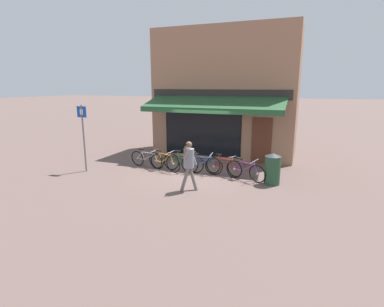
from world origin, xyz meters
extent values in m
plane|color=brown|center=(0.00, 0.00, 0.00)|extent=(160.00, 160.00, 0.00)
cube|color=#9E7056|center=(0.26, 4.18, 3.11)|extent=(6.99, 3.00, 6.22)
cube|color=black|center=(-0.51, 2.67, 1.25)|extent=(3.84, 0.04, 2.20)
cube|color=#5B2D1E|center=(2.36, 2.67, 1.05)|extent=(0.90, 0.04, 2.10)
cube|color=#282623|center=(0.26, 2.66, 3.11)|extent=(6.64, 0.06, 0.44)
cube|color=#23512D|center=(0.26, 1.82, 2.79)|extent=(6.29, 1.73, 0.50)
cube|color=#23512D|center=(0.26, 0.96, 2.46)|extent=(6.29, 0.03, 0.20)
cylinder|color=#47494F|center=(0.03, 0.25, 0.55)|extent=(4.98, 0.04, 0.04)
cylinder|color=#47494F|center=(-2.41, 0.25, 0.28)|extent=(0.04, 0.04, 0.55)
cylinder|color=#47494F|center=(2.48, 0.25, 0.28)|extent=(0.04, 0.04, 0.55)
torus|color=black|center=(-1.64, 0.09, 0.34)|extent=(0.69, 0.21, 0.68)
cylinder|color=#9E9EA3|center=(-1.64, 0.09, 0.34)|extent=(0.08, 0.08, 0.08)
torus|color=black|center=(-2.72, 0.26, 0.34)|extent=(0.69, 0.21, 0.68)
cylinder|color=#9E9EA3|center=(-2.72, 0.26, 0.34)|extent=(0.08, 0.08, 0.08)
cylinder|color=#BCB7B2|center=(-2.05, 0.14, 0.49)|extent=(0.60, 0.16, 0.36)
cylinder|color=#BCB7B2|center=(-2.10, 0.13, 0.66)|extent=(0.67, 0.13, 0.05)
cylinder|color=#BCB7B2|center=(-2.39, 0.19, 0.50)|extent=(0.12, 0.06, 0.36)
cylinder|color=#BCB7B2|center=(-2.53, 0.23, 0.33)|extent=(0.38, 0.09, 0.05)
cylinder|color=#BCB7B2|center=(-2.57, 0.22, 0.51)|extent=(0.32, 0.11, 0.36)
cylinder|color=#BCB7B2|center=(-1.70, 0.08, 0.50)|extent=(0.16, 0.05, 0.33)
cylinder|color=#9E9EA3|center=(-2.44, 0.18, 0.72)|extent=(0.06, 0.03, 0.11)
cube|color=black|center=(-2.46, 0.18, 0.79)|extent=(0.25, 0.14, 0.06)
cylinder|color=#9E9EA3|center=(-1.77, 0.07, 0.73)|extent=(0.03, 0.04, 0.14)
cylinder|color=#9E9EA3|center=(-1.77, 0.07, 0.80)|extent=(0.10, 0.52, 0.07)
torus|color=black|center=(-0.77, -0.17, 0.37)|extent=(0.74, 0.31, 0.74)
cylinder|color=#9E9EA3|center=(-0.77, -0.17, 0.37)|extent=(0.09, 0.08, 0.08)
torus|color=black|center=(-1.72, 0.09, 0.37)|extent=(0.74, 0.31, 0.74)
cylinder|color=#9E9EA3|center=(-1.72, 0.09, 0.37)|extent=(0.09, 0.08, 0.08)
cylinder|color=orange|center=(-1.14, -0.09, 0.53)|extent=(0.53, 0.21, 0.39)
cylinder|color=orange|center=(-1.18, -0.10, 0.72)|extent=(0.59, 0.19, 0.05)
cylinder|color=orange|center=(-1.43, -0.01, 0.54)|extent=(0.12, 0.06, 0.39)
cylinder|color=orange|center=(-1.55, 0.05, 0.36)|extent=(0.34, 0.12, 0.05)
cylinder|color=orange|center=(-1.59, 0.04, 0.55)|extent=(0.29, 0.15, 0.38)
cylinder|color=orange|center=(-0.83, -0.17, 0.54)|extent=(0.15, 0.04, 0.36)
cylinder|color=#9E9EA3|center=(-1.48, -0.02, 0.78)|extent=(0.06, 0.03, 0.11)
cube|color=black|center=(-1.50, -0.02, 0.85)|extent=(0.26, 0.16, 0.06)
cylinder|color=#9E9EA3|center=(-0.89, -0.18, 0.78)|extent=(0.04, 0.04, 0.14)
cylinder|color=#9E9EA3|center=(-0.89, -0.19, 0.85)|extent=(0.16, 0.51, 0.07)
torus|color=black|center=(0.10, 0.12, 0.36)|extent=(0.73, 0.13, 0.73)
cylinder|color=#9E9EA3|center=(0.10, 0.12, 0.36)|extent=(0.07, 0.07, 0.07)
torus|color=black|center=(-1.01, 0.18, 0.36)|extent=(0.73, 0.13, 0.73)
cylinder|color=#9E9EA3|center=(-1.01, 0.18, 0.36)|extent=(0.07, 0.07, 0.07)
cylinder|color=#23703D|center=(-0.32, 0.15, 0.53)|extent=(0.62, 0.04, 0.39)
cylinder|color=#23703D|center=(-0.36, 0.16, 0.72)|extent=(0.69, 0.07, 0.05)
cylinder|color=#23703D|center=(-0.66, 0.17, 0.54)|extent=(0.12, 0.07, 0.39)
cylinder|color=#23703D|center=(-0.82, 0.17, 0.36)|extent=(0.39, 0.06, 0.05)
cylinder|color=#23703D|center=(-0.86, 0.18, 0.54)|extent=(0.33, 0.04, 0.38)
cylinder|color=#23703D|center=(0.04, 0.13, 0.54)|extent=(0.16, 0.07, 0.35)
cylinder|color=#9E9EA3|center=(-0.72, 0.19, 0.77)|extent=(0.06, 0.04, 0.11)
cube|color=black|center=(-0.74, 0.19, 0.84)|extent=(0.25, 0.12, 0.06)
cylinder|color=#9E9EA3|center=(-0.02, 0.15, 0.78)|extent=(0.03, 0.04, 0.14)
cylinder|color=#9E9EA3|center=(-0.02, 0.15, 0.85)|extent=(0.05, 0.52, 0.06)
torus|color=black|center=(0.89, 0.08, 0.36)|extent=(0.73, 0.14, 0.73)
cylinder|color=#9E9EA3|center=(0.89, 0.08, 0.36)|extent=(0.07, 0.07, 0.07)
torus|color=black|center=(-0.13, 0.03, 0.36)|extent=(0.73, 0.14, 0.73)
cylinder|color=#9E9EA3|center=(-0.13, 0.03, 0.36)|extent=(0.07, 0.07, 0.07)
cylinder|color=#1E4793|center=(0.50, 0.05, 0.52)|extent=(0.57, 0.03, 0.39)
cylinder|color=#1E4793|center=(0.47, 0.03, 0.71)|extent=(0.62, 0.07, 0.05)
cylinder|color=#1E4793|center=(0.19, 0.03, 0.53)|extent=(0.12, 0.08, 0.38)
cylinder|color=#1E4793|center=(0.05, 0.04, 0.35)|extent=(0.36, 0.05, 0.05)
cylinder|color=#1E4793|center=(0.01, 0.02, 0.54)|extent=(0.31, 0.05, 0.38)
cylinder|color=#1E4793|center=(0.83, 0.07, 0.53)|extent=(0.15, 0.08, 0.35)
cylinder|color=#9E9EA3|center=(0.14, 0.01, 0.77)|extent=(0.06, 0.04, 0.11)
cube|color=black|center=(0.13, 0.00, 0.84)|extent=(0.25, 0.12, 0.06)
cylinder|color=#9E9EA3|center=(0.78, 0.04, 0.77)|extent=(0.03, 0.04, 0.14)
cylinder|color=#9E9EA3|center=(0.78, 0.04, 0.84)|extent=(0.05, 0.52, 0.07)
torus|color=black|center=(1.73, 0.01, 0.35)|extent=(0.69, 0.30, 0.71)
cylinder|color=#9E9EA3|center=(1.73, 0.01, 0.35)|extent=(0.09, 0.08, 0.07)
torus|color=black|center=(0.79, 0.32, 0.35)|extent=(0.69, 0.30, 0.71)
cylinder|color=#9E9EA3|center=(0.79, 0.32, 0.35)|extent=(0.09, 0.08, 0.07)
cylinder|color=#B21E1E|center=(1.38, 0.14, 0.51)|extent=(0.54, 0.19, 0.38)
cylinder|color=#B21E1E|center=(1.35, 0.16, 0.69)|extent=(0.59, 0.23, 0.05)
cylinder|color=#B21E1E|center=(1.09, 0.23, 0.52)|extent=(0.11, 0.09, 0.37)
cylinder|color=#B21E1E|center=(0.96, 0.27, 0.34)|extent=(0.34, 0.14, 0.05)
cylinder|color=#B21E1E|center=(0.92, 0.29, 0.53)|extent=(0.30, 0.11, 0.37)
cylinder|color=#B21E1E|center=(1.68, 0.03, 0.52)|extent=(0.14, 0.09, 0.34)
cylinder|color=#9E9EA3|center=(1.04, 0.26, 0.75)|extent=(0.06, 0.05, 0.11)
cube|color=black|center=(1.03, 0.27, 0.82)|extent=(0.26, 0.17, 0.05)
cylinder|color=#9E9EA3|center=(1.64, 0.06, 0.75)|extent=(0.04, 0.04, 0.14)
cylinder|color=#9E9EA3|center=(1.64, 0.07, 0.82)|extent=(0.19, 0.50, 0.05)
torus|color=black|center=(2.67, -0.30, 0.35)|extent=(0.70, 0.40, 0.71)
cylinder|color=#9E9EA3|center=(2.67, -0.30, 0.35)|extent=(0.09, 0.09, 0.08)
torus|color=black|center=(1.72, 0.11, 0.35)|extent=(0.70, 0.40, 0.71)
cylinder|color=#9E9EA3|center=(1.72, 0.11, 0.35)|extent=(0.09, 0.09, 0.08)
cylinder|color=#892D7A|center=(2.30, -0.17, 0.51)|extent=(0.52, 0.30, 0.38)
cylinder|color=#892D7A|center=(2.26, -0.17, 0.69)|extent=(0.60, 0.28, 0.05)
cylinder|color=#892D7A|center=(2.01, -0.04, 0.51)|extent=(0.13, 0.05, 0.37)
cylinder|color=#892D7A|center=(1.89, 0.04, 0.34)|extent=(0.35, 0.17, 0.05)
cylinder|color=#892D7A|center=(1.84, 0.03, 0.52)|extent=(0.28, 0.19, 0.37)
cylinder|color=#892D7A|center=(2.61, -0.30, 0.52)|extent=(0.15, 0.04, 0.34)
cylinder|color=#9E9EA3|center=(1.95, -0.04, 0.75)|extent=(0.06, 0.03, 0.11)
cube|color=black|center=(1.93, -0.05, 0.82)|extent=(0.26, 0.19, 0.06)
cylinder|color=#9E9EA3|center=(2.54, -0.30, 0.75)|extent=(0.04, 0.05, 0.14)
cylinder|color=#9E9EA3|center=(2.54, -0.31, 0.82)|extent=(0.23, 0.49, 0.09)
cylinder|color=slate|center=(0.52, -2.05, 0.41)|extent=(0.36, 0.15, 0.85)
cylinder|color=slate|center=(0.73, -1.83, 0.41)|extent=(0.36, 0.15, 0.85)
cylinder|color=gray|center=(0.62, -1.94, 1.14)|extent=(0.39, 0.39, 0.64)
sphere|color=brown|center=(0.62, -1.94, 1.60)|extent=(0.21, 0.21, 0.21)
cylinder|color=gray|center=(0.69, -1.73, 1.14)|extent=(0.30, 0.19, 0.57)
cylinder|color=gray|center=(0.60, -2.16, 1.28)|extent=(0.22, 0.20, 0.29)
cylinder|color=brown|center=(0.56, -2.15, 1.37)|extent=(0.13, 0.19, 0.43)
cube|color=black|center=(0.58, -2.11, 1.58)|extent=(0.03, 0.07, 0.14)
cylinder|color=#23472D|center=(3.19, -0.23, 0.52)|extent=(0.56, 0.56, 1.04)
cone|color=#33353A|center=(3.19, -0.23, 1.09)|extent=(0.57, 0.57, 0.11)
cylinder|color=slate|center=(-4.27, -1.28, 1.38)|extent=(0.07, 0.07, 2.76)
cube|color=#14429E|center=(-4.27, -1.29, 2.48)|extent=(0.44, 0.02, 0.44)
cube|color=white|center=(-4.27, -1.31, 2.48)|extent=(0.14, 0.01, 0.22)
camera|label=1|loc=(4.19, -10.98, 3.50)|focal=28.00mm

